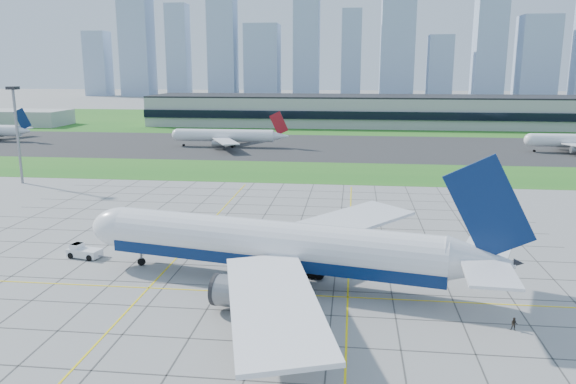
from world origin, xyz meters
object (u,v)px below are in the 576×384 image
(light_mast, at_px, (16,123))
(crew_far, at_px, (514,324))
(pushback_tug, at_px, (83,251))
(airliner, at_px, (275,246))
(distant_jet_2, at_px, (574,141))
(distant_jet_1, at_px, (227,135))

(light_mast, xyz_separation_m, crew_far, (107.67, -74.55, -15.38))
(pushback_tug, bearing_deg, airliner, -0.58)
(airliner, distance_m, distant_jet_2, 164.44)
(crew_far, distance_m, distant_jet_1, 164.63)
(pushback_tug, relative_size, distant_jet_2, 0.19)
(distant_jet_1, bearing_deg, crew_far, -65.40)
(distant_jet_2, bearing_deg, light_mast, -156.02)
(light_mast, distance_m, distant_jet_1, 85.50)
(crew_far, bearing_deg, light_mast, 163.73)
(light_mast, height_order, airliner, light_mast)
(airliner, xyz_separation_m, distant_jet_1, (-38.26, 137.82, -1.05))
(crew_far, bearing_deg, pushback_tug, -178.38)
(airliner, height_order, pushback_tug, airliner)
(crew_far, bearing_deg, distant_jet_2, 86.47)
(airliner, relative_size, crew_far, 39.82)
(crew_far, bearing_deg, airliner, 177.06)
(pushback_tug, xyz_separation_m, crew_far, (62.99, -19.04, -0.18))
(light_mast, relative_size, airliner, 0.40)
(crew_far, height_order, distant_jet_2, distant_jet_2)
(pushback_tug, distance_m, crew_far, 65.81)
(crew_far, relative_size, distant_jet_2, 0.04)
(light_mast, height_order, distant_jet_2, light_mast)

